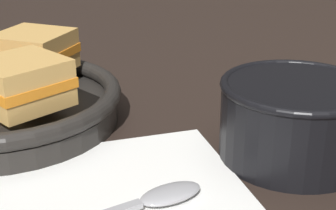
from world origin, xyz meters
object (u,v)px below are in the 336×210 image
object	(u,v)px
sandwich_near_right	(22,83)
soup_bowl	(295,115)
sandwich_far_left	(34,52)
spoon	(145,202)
skillet	(2,105)

from	to	relation	value
sandwich_near_right	soup_bowl	bearing A→B (deg)	-23.88
soup_bowl	sandwich_far_left	world-z (taller)	sandwich_far_left
spoon	sandwich_far_left	xyz separation A→B (m)	(-0.06, 0.25, 0.06)
soup_bowl	spoon	distance (m)	0.17
soup_bowl	spoon	bearing A→B (deg)	-163.91
soup_bowl	sandwich_near_right	distance (m)	0.26
spoon	sandwich_near_right	world-z (taller)	sandwich_near_right
spoon	skillet	size ratio (longest dim) A/B	0.51
soup_bowl	skillet	size ratio (longest dim) A/B	0.43
spoon	sandwich_near_right	size ratio (longest dim) A/B	1.63
skillet	sandwich_near_right	size ratio (longest dim) A/B	3.18
soup_bowl	skillet	distance (m)	0.31
soup_bowl	sandwich_near_right	size ratio (longest dim) A/B	1.36
spoon	skillet	bearing A→B (deg)	102.48
sandwich_near_right	sandwich_far_left	size ratio (longest dim) A/B	0.96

